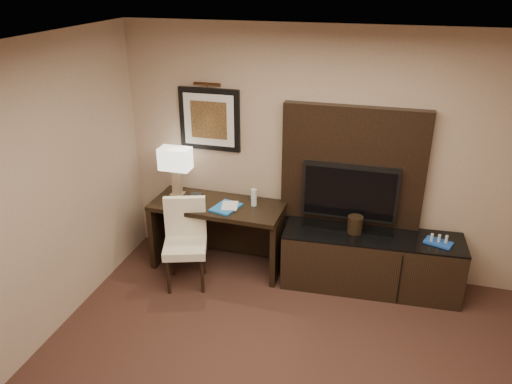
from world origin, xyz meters
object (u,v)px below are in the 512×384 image
(tv, at_px, (350,192))
(desk_phone, at_px, (193,199))
(credenza, at_px, (370,261))
(desk_chair, at_px, (185,246))
(table_lamp, at_px, (176,173))
(minibar_tray, at_px, (439,239))
(ice_bucket, at_px, (355,224))
(desk, at_px, (219,235))
(water_bottle, at_px, (254,197))

(tv, bearing_deg, desk_phone, -171.65)
(credenza, relative_size, desk_chair, 1.99)
(table_lamp, bearing_deg, desk_phone, -32.09)
(credenza, xyz_separation_m, minibar_tray, (0.65, 0.00, 0.37))
(table_lamp, xyz_separation_m, ice_bucket, (2.04, -0.08, -0.33))
(desk, distance_m, ice_bucket, 1.55)
(tv, distance_m, ice_bucket, 0.35)
(credenza, distance_m, table_lamp, 2.36)
(desk, relative_size, water_bottle, 7.69)
(minibar_tray, bearing_deg, credenza, -179.97)
(desk_chair, distance_m, ice_bucket, 1.82)
(desk, bearing_deg, ice_bucket, 2.64)
(desk, xyz_separation_m, desk_chair, (-0.21, -0.46, 0.07))
(desk_phone, xyz_separation_m, water_bottle, (0.67, 0.13, 0.04))
(water_bottle, bearing_deg, desk, -170.10)
(credenza, height_order, minibar_tray, minibar_tray)
(desk_phone, xyz_separation_m, ice_bucket, (1.78, 0.08, -0.11))
(tv, distance_m, desk_chair, 1.84)
(credenza, relative_size, desk_phone, 9.04)
(water_bottle, bearing_deg, tv, 6.71)
(desk_phone, bearing_deg, tv, -1.01)
(desk, height_order, desk_chair, desk_chair)
(credenza, xyz_separation_m, desk_chair, (-1.93, -0.47, 0.15))
(tv, distance_m, minibar_tray, 1.01)
(credenza, xyz_separation_m, tv, (-0.29, 0.18, 0.70))
(table_lamp, bearing_deg, ice_bucket, -2.22)
(desk_phone, bearing_deg, desk_chair, -92.16)
(tv, bearing_deg, desk_chair, -158.38)
(credenza, bearing_deg, ice_bucket, 172.51)
(desk, relative_size, tv, 1.47)
(credenza, distance_m, ice_bucket, 0.45)
(desk_phone, xyz_separation_m, minibar_tray, (2.62, 0.07, -0.15))
(desk_phone, bearing_deg, desk, 2.87)
(credenza, distance_m, water_bottle, 1.43)
(desk_phone, relative_size, ice_bucket, 1.14)
(credenza, bearing_deg, minibar_tray, -3.02)
(credenza, height_order, desk_phone, desk_phone)
(table_lamp, bearing_deg, tv, 2.52)
(table_lamp, xyz_separation_m, minibar_tray, (2.88, -0.09, -0.38))
(table_lamp, bearing_deg, water_bottle, -2.14)
(tv, bearing_deg, minibar_tray, -10.84)
(table_lamp, height_order, ice_bucket, table_lamp)
(desk_phone, relative_size, water_bottle, 1.07)
(desk, relative_size, desk_phone, 7.16)
(desk_phone, distance_m, ice_bucket, 1.79)
(desk, distance_m, tv, 1.56)
(desk, relative_size, ice_bucket, 8.15)
(desk_chair, bearing_deg, minibar_tray, -8.13)
(tv, height_order, minibar_tray, tv)
(water_bottle, height_order, minibar_tray, water_bottle)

